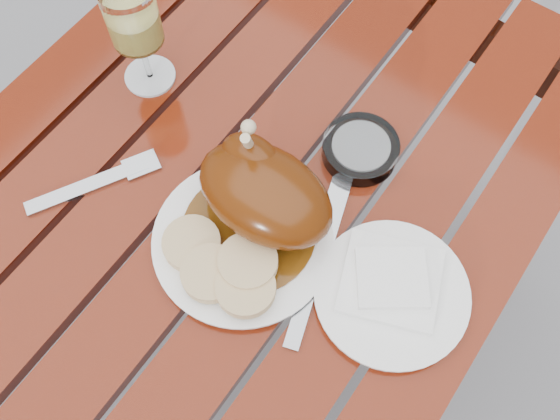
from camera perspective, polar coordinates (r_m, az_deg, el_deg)
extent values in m
plane|color=slate|center=(1.60, -2.91, -10.95)|extent=(60.00, 60.00, 0.00)
cube|color=maroon|center=(1.24, -3.71, -6.70)|extent=(0.80, 1.20, 0.75)
cylinder|color=white|center=(0.86, -3.41, -2.87)|extent=(0.26, 0.26, 0.02)
cylinder|color=#59300A|center=(0.86, -2.84, -1.86)|extent=(0.19, 0.19, 0.00)
ellipsoid|color=#602407|center=(0.82, -1.36, 1.46)|extent=(0.20, 0.13, 0.10)
ellipsoid|color=#602407|center=(0.83, -2.61, 4.59)|extent=(0.09, 0.06, 0.08)
cylinder|color=#C6B28C|center=(0.81, -2.75, 5.79)|extent=(0.03, 0.04, 0.10)
cylinder|color=tan|center=(0.85, -8.07, -3.07)|extent=(0.08, 0.08, 0.02)
cylinder|color=tan|center=(0.83, -6.36, -5.77)|extent=(0.08, 0.08, 0.02)
cylinder|color=tan|center=(0.81, -3.16, -7.12)|extent=(0.08, 0.08, 0.02)
cylinder|color=tan|center=(0.82, -2.95, -4.75)|extent=(0.08, 0.08, 0.02)
cylinder|color=#E5DB68|center=(0.96, -12.83, 15.21)|extent=(0.11, 0.11, 0.19)
cylinder|color=white|center=(0.85, 10.15, -7.55)|extent=(0.28, 0.28, 0.02)
cube|color=white|center=(0.84, 10.07, -6.36)|extent=(0.16, 0.16, 0.01)
cylinder|color=#B2B7BC|center=(0.93, 7.37, 5.53)|extent=(0.15, 0.15, 0.03)
cube|color=gray|center=(0.94, -17.18, 2.11)|extent=(0.11, 0.17, 0.01)
cube|color=gray|center=(0.85, 3.14, -5.67)|extent=(0.09, 0.22, 0.01)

